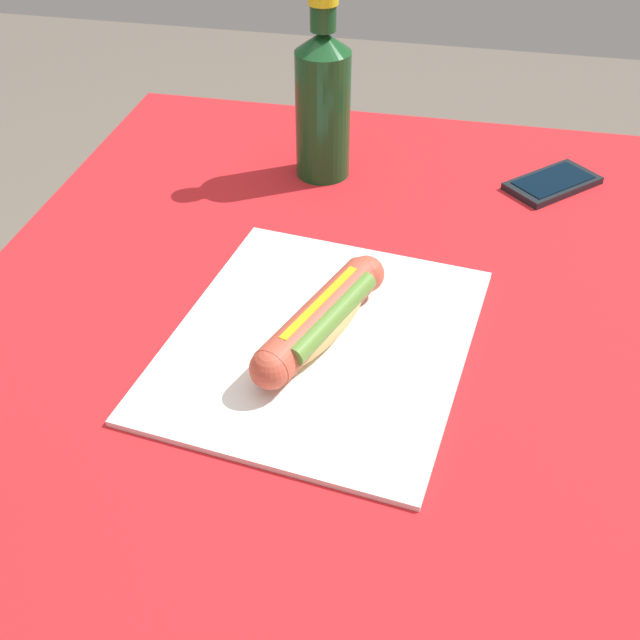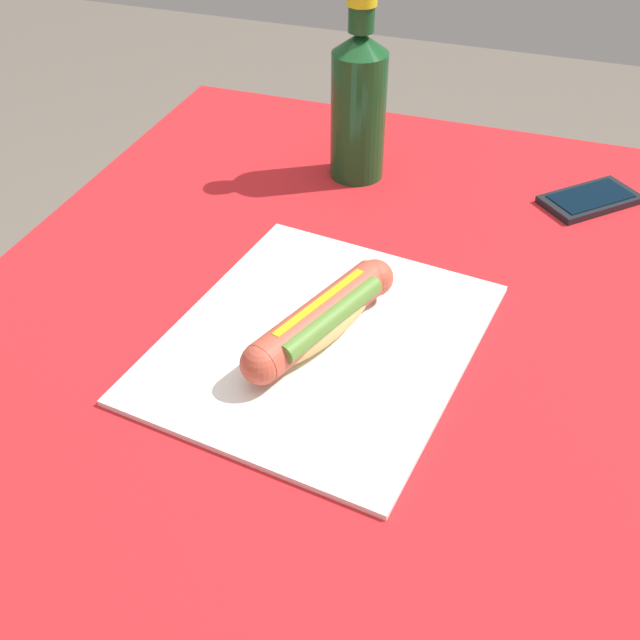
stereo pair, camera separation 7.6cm
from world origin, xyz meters
TOP-DOWN VIEW (x-y plane):
  - dining_table at (0.00, 0.00)m, footprint 1.02×0.85m
  - paper_wrapper at (0.03, -0.03)m, footprint 0.37×0.32m
  - hot_dog at (0.03, -0.03)m, footprint 0.20×0.10m
  - cell_phone at (-0.34, 0.20)m, footprint 0.13×0.13m
  - soda_bottle at (-0.31, -0.10)m, footprint 0.07×0.07m

SIDE VIEW (x-z plane):
  - dining_table at x=0.00m, z-range 0.23..1.01m
  - paper_wrapper at x=0.03m, z-range 0.78..0.78m
  - cell_phone at x=-0.34m, z-range 0.78..0.79m
  - hot_dog at x=0.03m, z-range 0.79..0.83m
  - soda_bottle at x=-0.31m, z-range 0.76..0.99m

